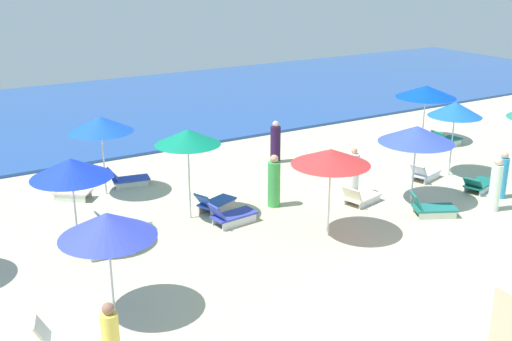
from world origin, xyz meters
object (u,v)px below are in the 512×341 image
Objects in this scene: umbrella_5 at (188,137)px; lounge_chair_5_0 at (215,203)px; umbrella_6 at (71,168)px; umbrella_9 at (101,124)px; lounge_chair_8_1 at (479,184)px; beachgoer_5 at (275,143)px; lounge_chair_6_0 at (122,224)px; umbrella_8 at (455,109)px; lounge_chair_5_1 at (231,215)px; beachgoer_3 at (495,185)px; lounge_chair_3_1 at (431,207)px; lounge_chair_7_0 at (446,140)px; umbrella_3 at (417,134)px; lounge_chair_9_0 at (128,179)px; beachgoer_1 at (274,183)px; lounge_chair_9_1 at (70,191)px; umbrella_7 at (426,91)px; umbrella_4 at (331,157)px; beachgoer_2 at (353,173)px; lounge_chair_6_1 at (106,247)px; lounge_chair_8_0 at (424,173)px; umbrella_2 at (107,225)px; lounge_chair_3_0 at (360,197)px; lounge_chair_2_0 at (67,338)px; beachgoer_4 at (502,177)px.

umbrella_5 is 1.84× the size of lounge_chair_5_0.
umbrella_9 is (1.92, 3.50, 0.12)m from umbrella_6.
lounge_chair_8_1 is 7.36m from beachgoer_5.
umbrella_8 reaches higher than lounge_chair_6_0.
lounge_chair_5_1 is at bearing -111.29° from lounge_chair_6_0.
lounge_chair_5_0 is at bearing 86.99° from beachgoer_3.
lounge_chair_3_1 reaches higher than lounge_chair_7_0.
lounge_chair_8_1 is at bearing -8.49° from umbrella_3.
lounge_chair_9_0 is at bearing 1.85° from lounge_chair_5_0.
lounge_chair_9_0 is 5.27m from beachgoer_1.
lounge_chair_9_1 is (-1.15, 0.13, -2.08)m from umbrella_9.
lounge_chair_9_1 is at bearing 147.55° from umbrella_3.
umbrella_5 is at bearing 92.30° from lounge_chair_7_0.
beachgoer_1 is 6.73m from beachgoer_3.
umbrella_7 is (11.93, 2.41, -0.38)m from umbrella_5.
umbrella_3 is 3.87m from umbrella_4.
umbrella_6 reaches higher than lounge_chair_9_1.
lounge_chair_3_1 is 1.01× the size of lounge_chair_5_1.
beachgoer_3 reaches higher than beachgoer_2.
umbrella_7 is 1.57× the size of lounge_chair_8_1.
lounge_chair_3_1 is at bearing 95.65° from beachgoer_1.
lounge_chair_6_1 is at bearing 115.10° from beachgoer_5.
umbrella_8 is at bearing -110.31° from lounge_chair_8_0.
umbrella_8 is 1.86× the size of lounge_chair_8_0.
lounge_chair_6_0 is at bearing 66.67° from lounge_chair_8_0.
lounge_chair_6_0 is 3.35m from lounge_chair_9_1.
lounge_chair_6_0 is (1.36, 0.33, -1.99)m from umbrella_6.
umbrella_6 is at bearing 98.59° from beachgoer_3.
umbrella_2 is 1.71× the size of lounge_chair_3_0.
umbrella_4 reaches higher than lounge_chair_3_0.
umbrella_3 is 1.68× the size of lounge_chair_6_1.
beachgoer_1 reaches higher than lounge_chair_5_1.
lounge_chair_2_0 is 10.47m from lounge_chair_3_0.
lounge_chair_8_0 is at bearing 8.14° from lounge_chair_8_1.
umbrella_9 reaches higher than umbrella_2.
umbrella_9 is at bearing -6.10° from lounge_chair_2_0.
lounge_chair_8_1 is at bearing -102.09° from umbrella_8.
lounge_chair_3_1 is at bearing 98.47° from beachgoer_3.
umbrella_8 is 1.73× the size of beachgoer_4.
umbrella_8 is (4.48, 0.48, 2.17)m from lounge_chair_3_0.
lounge_chair_5_0 is 11.40m from lounge_chair_7_0.
umbrella_8 is 1.66× the size of beachgoer_5.
umbrella_6 is 13.06m from lounge_chair_8_1.
lounge_chair_6_0 is (-2.94, -0.01, -0.03)m from lounge_chair_5_0.
umbrella_9 is at bearing 43.21° from lounge_chair_8_1.
umbrella_8 reaches higher than lounge_chair_2_0.
lounge_chair_3_1 is at bearing -66.74° from lounge_chair_2_0.
umbrella_6 is 2.43m from lounge_chair_6_0.
lounge_chair_6_1 is at bearing -166.79° from umbrella_7.
lounge_chair_5_1 is at bearing -39.91° from lounge_chair_2_0.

